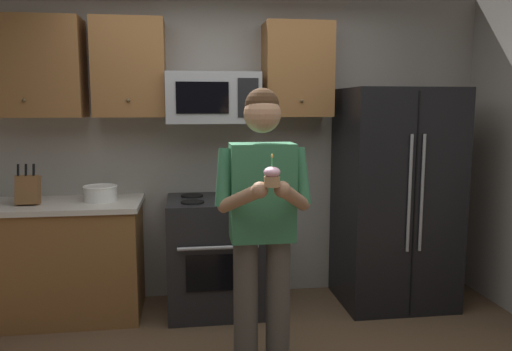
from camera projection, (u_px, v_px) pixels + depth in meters
name	position (u px, v px, depth m)	size (l,w,h in m)	color
wall_back	(229.00, 147.00, 4.31)	(4.40, 0.10, 2.60)	gray
oven_range	(216.00, 254.00, 4.02)	(0.76, 0.70, 0.93)	black
microwave	(213.00, 98.00, 3.97)	(0.74, 0.41, 0.40)	#9EA0A5
refrigerator	(395.00, 197.00, 4.13)	(0.90, 0.75, 1.80)	black
cabinet_row_upper	(139.00, 69.00, 3.91)	(2.78, 0.36, 0.76)	brown
counter_left	(49.00, 260.00, 3.87)	(1.44, 0.66, 0.92)	brown
knife_block	(28.00, 190.00, 3.72)	(0.16, 0.15, 0.32)	brown
bowl_large_white	(100.00, 193.00, 3.86)	(0.26, 0.26, 0.12)	white
person	(262.00, 218.00, 2.95)	(0.60, 0.48, 1.76)	#4C4742
cupcake	(272.00, 176.00, 2.58)	(0.09, 0.09, 0.17)	#A87F56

